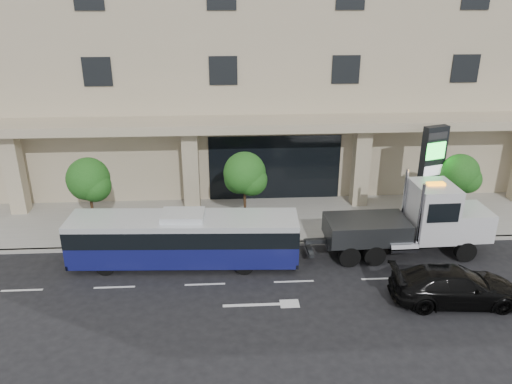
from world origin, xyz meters
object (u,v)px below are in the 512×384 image
at_px(black_sedan, 455,285).
at_px(signage_pylon, 430,175).
at_px(tow_truck, 415,223).
at_px(city_bus, 184,238).

relative_size(black_sedan, signage_pylon, 0.97).
xyz_separation_m(black_sedan, signage_pylon, (1.60, 7.49, 2.16)).
bearing_deg(signage_pylon, tow_truck, -138.70).
xyz_separation_m(city_bus, signage_pylon, (13.10, 3.70, 1.56)).
xyz_separation_m(city_bus, black_sedan, (11.50, -3.79, -0.60)).
distance_m(city_bus, tow_truck, 11.19).
height_order(black_sedan, signage_pylon, signage_pylon).
bearing_deg(black_sedan, signage_pylon, -9.12).
relative_size(city_bus, signage_pylon, 1.97).
height_order(city_bus, tow_truck, tow_truck).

